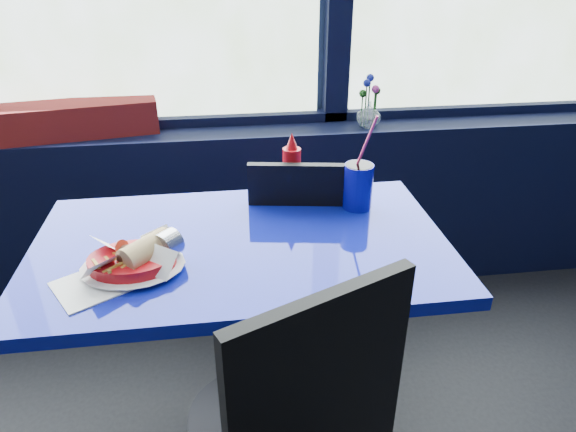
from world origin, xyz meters
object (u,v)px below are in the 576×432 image
(ketchup_bottle, at_px, (292,169))
(flower_vase, at_px, (369,111))
(near_table, at_px, (244,292))
(soda_cup, at_px, (358,185))
(planter_box, at_px, (72,120))
(food_basket, at_px, (134,259))
(chair_near_back, at_px, (296,248))

(ketchup_bottle, bearing_deg, flower_vase, 52.63)
(near_table, distance_m, flower_vase, 1.07)
(near_table, xyz_separation_m, soda_cup, (0.39, 0.17, 0.26))
(ketchup_bottle, height_order, soda_cup, soda_cup)
(planter_box, distance_m, food_basket, 1.05)
(near_table, distance_m, soda_cup, 0.50)
(planter_box, xyz_separation_m, flower_vase, (1.25, -0.05, -0.00))
(flower_vase, bearing_deg, soda_cup, -108.22)
(chair_near_back, height_order, planter_box, planter_box)
(food_basket, xyz_separation_m, soda_cup, (0.67, 0.28, 0.05))
(chair_near_back, distance_m, flower_vase, 0.73)
(flower_vase, bearing_deg, near_table, -126.25)
(near_table, distance_m, planter_box, 1.13)
(food_basket, distance_m, ketchup_bottle, 0.62)
(flower_vase, xyz_separation_m, ketchup_bottle, (-0.42, -0.55, -0.02))
(ketchup_bottle, bearing_deg, near_table, -123.97)
(chair_near_back, bearing_deg, flower_vase, -119.00)
(chair_near_back, xyz_separation_m, food_basket, (-0.50, -0.43, 0.27))
(near_table, height_order, flower_vase, flower_vase)
(near_table, relative_size, chair_near_back, 1.34)
(food_basket, bearing_deg, flower_vase, 24.08)
(food_basket, relative_size, soda_cup, 0.94)
(ketchup_bottle, bearing_deg, food_basket, -140.72)
(food_basket, xyz_separation_m, ketchup_bottle, (0.47, 0.39, 0.07))
(near_table, height_order, chair_near_back, chair_near_back)
(near_table, bearing_deg, food_basket, -159.33)
(planter_box, bearing_deg, food_basket, -79.20)
(chair_near_back, height_order, flower_vase, flower_vase)
(near_table, bearing_deg, planter_box, 126.51)
(near_table, xyz_separation_m, chair_near_back, (0.21, 0.32, -0.05))
(near_table, xyz_separation_m, ketchup_bottle, (0.19, 0.28, 0.28))
(food_basket, bearing_deg, soda_cup, 0.01)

